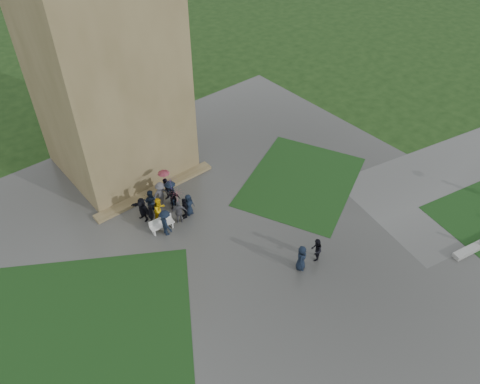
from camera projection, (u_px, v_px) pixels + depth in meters
ground at (258, 287)px, 26.03m from camera, size 120.00×120.00×0.00m
plaza at (235, 266)px, 27.18m from camera, size 34.00×34.00×0.02m
lawn_inset_left at (84, 324)px, 24.21m from camera, size 14.10×13.46×0.01m
lawn_inset_right at (301, 181)px, 33.04m from camera, size 11.12×10.15×0.01m
tower at (101, 46)px, 28.85m from camera, size 8.00×8.00×18.00m
tower_plinth at (156, 191)px, 32.09m from camera, size 9.00×0.80×0.22m
bench at (162, 224)px, 29.13m from camera, size 1.58×0.63×0.89m
visitor_cluster at (165, 202)px, 29.71m from camera, size 3.40×3.98×2.57m
pedestrian_mid at (301, 258)px, 26.51m from camera, size 1.02×0.96×1.72m
pedestrian_near at (316, 250)px, 27.09m from camera, size 0.87×0.79×1.56m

